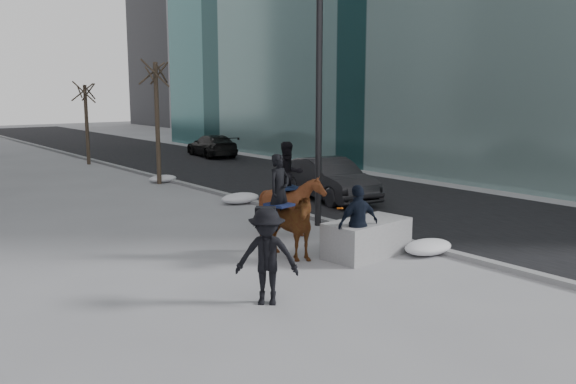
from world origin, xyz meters
TOP-DOWN VIEW (x-y plane):
  - ground at (0.00, 0.00)m, footprint 120.00×120.00m
  - road at (7.00, 10.00)m, footprint 8.00×90.00m
  - curb at (3.00, 10.00)m, footprint 0.25×90.00m
  - planter at (1.46, 0.10)m, footprint 2.18×1.25m
  - car_near at (5.50, 6.06)m, footprint 2.27×4.62m
  - car_far at (9.28, 20.54)m, footprint 2.36×4.55m
  - tree_near at (2.40, 13.01)m, footprint 1.20×1.20m
  - tree_far at (2.40, 21.25)m, footprint 1.20×1.20m
  - mounted_left at (-0.24, 1.08)m, footprint 1.21×1.98m
  - mounted_right at (1.23, 2.68)m, footprint 1.54×1.67m
  - feeder at (0.90, -0.19)m, footprint 1.08×0.92m
  - camera_crew at (-2.25, -1.13)m, footprint 1.28×1.25m
  - lamppost at (2.60, 3.24)m, footprint 0.25×0.80m
  - snow_piles at (2.70, 6.08)m, footprint 1.39×14.81m

SIDE VIEW (x-z plane):
  - ground at x=0.00m, z-range 0.00..0.00m
  - road at x=7.00m, z-range 0.00..0.01m
  - curb at x=3.00m, z-range 0.00..0.12m
  - snow_piles at x=2.70m, z-range -0.01..0.34m
  - planter at x=1.46m, z-range 0.00..0.83m
  - car_far at x=9.28m, z-range 0.00..1.26m
  - car_near at x=5.50m, z-range 0.00..1.46m
  - feeder at x=0.90m, z-range 0.00..1.76m
  - camera_crew at x=-2.25m, z-range 0.01..1.76m
  - mounted_left at x=-0.24m, z-range -0.30..2.08m
  - mounted_right at x=1.23m, z-range -0.24..2.23m
  - tree_far at x=2.40m, z-range 0.00..4.47m
  - tree_near at x=2.40m, z-range 0.00..5.42m
  - lamppost at x=2.60m, z-range 0.45..9.54m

